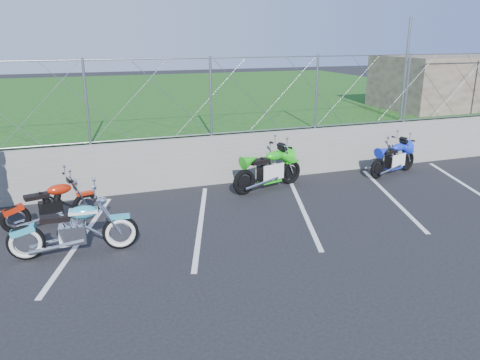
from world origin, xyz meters
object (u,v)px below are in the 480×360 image
object	(u,v)px
cruiser_turquoise	(75,231)
sportbike_blue	(394,160)
naked_orange	(53,206)
sportbike_green	(269,171)

from	to	relation	value
cruiser_turquoise	sportbike_blue	bearing A→B (deg)	18.73
naked_orange	sportbike_green	size ratio (longest dim) A/B	0.92
sportbike_green	sportbike_blue	bearing A→B (deg)	-15.14
naked_orange	sportbike_blue	distance (m)	9.01
sportbike_green	sportbike_blue	world-z (taller)	sportbike_green
naked_orange	sportbike_green	distance (m)	5.19
naked_orange	sportbike_green	world-z (taller)	sportbike_green
cruiser_turquoise	sportbike_green	xyz separation A→B (m)	(4.73, 2.28, 0.03)
sportbike_green	sportbike_blue	distance (m)	3.84
cruiser_turquoise	naked_orange	distance (m)	1.63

